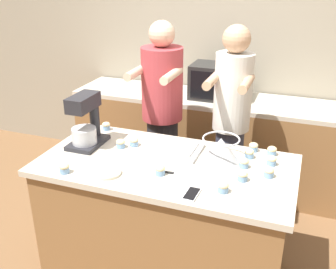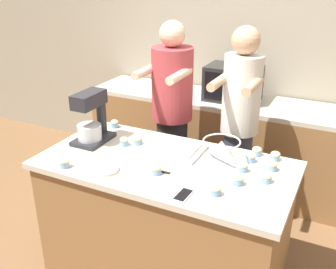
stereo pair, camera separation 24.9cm
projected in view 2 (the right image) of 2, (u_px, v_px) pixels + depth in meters
The scene contains 26 objects.
ground_plane at pixel (165, 269), 2.88m from camera, with size 16.00×16.00×0.00m, color brown.
back_wall at pixel (246, 44), 3.77m from camera, with size 10.00×0.06×2.70m.
island_counter at pixel (165, 219), 2.71m from camera, with size 1.64×0.84×0.88m.
back_counter at pixel (229, 143), 3.84m from camera, with size 2.80×0.60×0.89m.
person_left at pixel (172, 119), 3.24m from camera, with size 0.35×0.51×1.67m.
person_right at pixel (239, 129), 3.00m from camera, with size 0.31×0.48×1.67m.
stand_mixer at pixel (92, 120), 2.77m from camera, with size 0.20×0.30×0.37m.
mixing_bowl at pixel (221, 151), 2.50m from camera, with size 0.24×0.24×0.15m.
baking_tray at pixel (173, 148), 2.68m from camera, with size 0.41×0.29×0.04m.
microwave_oven at pixel (233, 83), 3.60m from camera, with size 0.49×0.34×0.32m.
cell_phone at pixel (183, 195), 2.16m from camera, with size 0.08×0.15×0.01m.
small_plate at pixel (105, 169), 2.43m from camera, with size 0.17×0.17×0.02m.
knife at pixel (173, 174), 2.38m from camera, with size 0.22×0.02×0.01m.
cupcake_0 at pixel (157, 169), 2.38m from camera, with size 0.06×0.06×0.06m.
cupcake_1 at pixel (216, 190), 2.16m from camera, with size 0.06×0.06×0.06m.
cupcake_2 at pixel (273, 166), 2.42m from camera, with size 0.06×0.06×0.06m.
cupcake_3 at pixel (138, 140), 2.77m from camera, with size 0.06×0.06×0.06m.
cupcake_4 at pixel (65, 163), 2.46m from camera, with size 0.06×0.06×0.06m.
cupcake_5 at pixel (238, 180), 2.27m from camera, with size 0.06×0.06×0.06m.
cupcake_6 at pixel (124, 141), 2.75m from camera, with size 0.06×0.06×0.06m.
cupcake_7 at pixel (267, 178), 2.29m from camera, with size 0.06×0.06×0.06m.
cupcake_8 at pixel (257, 151), 2.61m from camera, with size 0.06×0.06×0.06m.
cupcake_9 at pixel (251, 157), 2.53m from camera, with size 0.06×0.06×0.06m.
cupcake_10 at pixel (243, 167), 2.41m from camera, with size 0.06×0.06×0.06m.
cupcake_11 at pixel (275, 156), 2.55m from camera, with size 0.06×0.06×0.06m.
cupcake_12 at pixel (115, 124), 3.06m from camera, with size 0.06×0.06×0.06m.
Camera 2 is at (1.02, -2.01, 2.06)m, focal length 42.00 mm.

